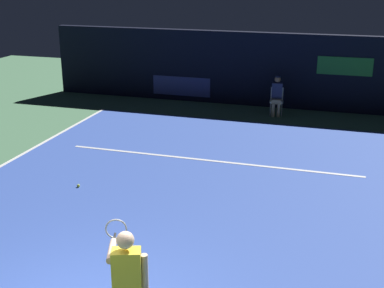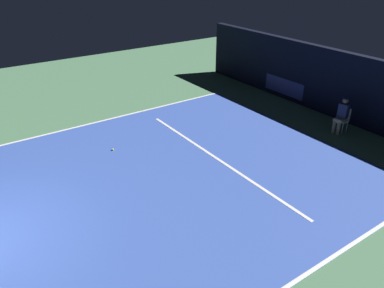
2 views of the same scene
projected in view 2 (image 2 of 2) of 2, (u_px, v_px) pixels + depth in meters
The scene contains 8 objects.
ground_plane at pixel (161, 178), 10.99m from camera, with size 30.22×30.22×0.00m, color #4C7A56.
court_surface at pixel (161, 178), 10.98m from camera, with size 9.87×11.80×0.01m, color #3856B2.
line_sideline_left at pixel (286, 288), 7.41m from camera, with size 0.10×11.80×0.01m, color white.
line_sideline_right at pixel (97, 122), 14.55m from camera, with size 0.10×11.80×0.01m, color white.
line_service at pixel (216, 158), 12.02m from camera, with size 7.70×0.10×0.01m, color white.
back_wall at pixel (341, 86), 14.48m from camera, with size 15.31×0.33×2.60m.
line_judge_on_chair at pixel (342, 115), 13.48m from camera, with size 0.48×0.56×1.32m.
tennis_ball at pixel (113, 149), 12.48m from camera, with size 0.07×0.07×0.07m, color #CCE033.
Camera 2 is at (8.17, 0.37, 5.94)m, focal length 35.06 mm.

